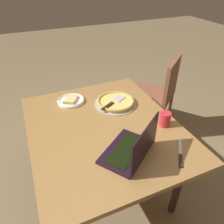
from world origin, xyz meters
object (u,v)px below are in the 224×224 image
object	(u,v)px
pizza_plate	(71,100)
drink_cup	(165,119)
table_knife	(180,155)
dining_table	(104,133)
pizza_tray	(116,102)
laptop	(132,148)
chair_far	(158,91)

from	to	relation	value
pizza_plate	drink_cup	xyz separation A→B (m)	(0.58, 0.54, 0.04)
table_knife	drink_cup	distance (m)	0.31
table_knife	drink_cup	bearing A→B (deg)	164.37
pizza_plate	drink_cup	distance (m)	0.79
dining_table	pizza_tray	size ratio (longest dim) A/B	3.52
pizza_plate	drink_cup	world-z (taller)	drink_cup
laptop	drink_cup	xyz separation A→B (m)	(-0.17, 0.35, 0.00)
drink_cup	pizza_tray	bearing A→B (deg)	-152.35
laptop	table_knife	xyz separation A→B (m)	(0.12, 0.27, -0.05)
drink_cup	chair_far	world-z (taller)	chair_far
pizza_plate	pizza_tray	bearing A→B (deg)	61.70
dining_table	drink_cup	xyz separation A→B (m)	(0.17, 0.40, 0.13)
drink_cup	dining_table	bearing A→B (deg)	-112.61
table_knife	drink_cup	xyz separation A→B (m)	(-0.29, 0.08, 0.05)
table_knife	chair_far	distance (m)	1.19
pizza_plate	table_knife	world-z (taller)	pizza_plate
dining_table	pizza_tray	distance (m)	0.32
pizza_tray	chair_far	size ratio (longest dim) A/B	0.39
laptop	drink_cup	bearing A→B (deg)	115.73
dining_table	chair_far	world-z (taller)	chair_far
laptop	chair_far	xyz separation A→B (m)	(-0.91, 0.82, -0.26)
pizza_tray	drink_cup	bearing A→B (deg)	27.65
laptop	pizza_tray	bearing A→B (deg)	165.94
pizza_tray	pizza_plate	bearing A→B (deg)	-118.30
pizza_plate	table_knife	distance (m)	0.98
pizza_plate	pizza_tray	xyz separation A→B (m)	(0.18, 0.33, 0.01)
drink_cup	chair_far	size ratio (longest dim) A/B	0.12
pizza_tray	table_knife	size ratio (longest dim) A/B	1.67
dining_table	pizza_tray	world-z (taller)	pizza_tray
table_knife	pizza_tray	bearing A→B (deg)	-169.62
pizza_plate	pizza_tray	size ratio (longest dim) A/B	0.64
dining_table	chair_far	size ratio (longest dim) A/B	1.38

